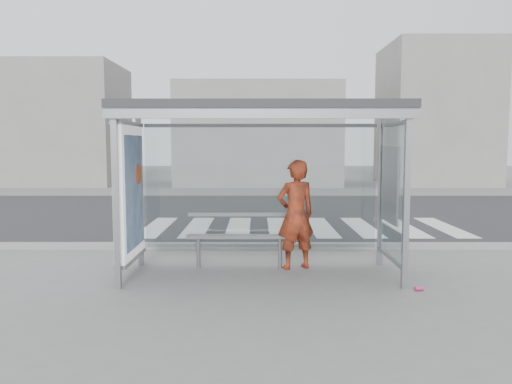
# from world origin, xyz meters

# --- Properties ---
(ground) EXTENTS (80.00, 80.00, 0.00)m
(ground) POSITION_xyz_m (0.00, 0.00, 0.00)
(ground) COLOR slate
(ground) RESTS_ON ground
(road) EXTENTS (30.00, 10.00, 0.01)m
(road) POSITION_xyz_m (0.00, 7.00, 0.00)
(road) COLOR #28282B
(road) RESTS_ON ground
(curb) EXTENTS (30.00, 0.18, 0.12)m
(curb) POSITION_xyz_m (0.00, 1.95, 0.06)
(curb) COLOR gray
(curb) RESTS_ON ground
(crosswalk) EXTENTS (7.55, 3.00, 0.00)m
(crosswalk) POSITION_xyz_m (1.00, 4.50, 0.00)
(crosswalk) COLOR silver
(crosswalk) RESTS_ON ground
(bus_shelter) EXTENTS (4.25, 1.65, 2.62)m
(bus_shelter) POSITION_xyz_m (-0.37, 0.06, 1.98)
(bus_shelter) COLOR gray
(bus_shelter) RESTS_ON ground
(building_left) EXTENTS (6.00, 5.00, 6.00)m
(building_left) POSITION_xyz_m (-10.00, 18.00, 3.00)
(building_left) COLOR gray
(building_left) RESTS_ON ground
(building_center) EXTENTS (8.00, 5.00, 5.00)m
(building_center) POSITION_xyz_m (0.00, 18.00, 2.50)
(building_center) COLOR gray
(building_center) RESTS_ON ground
(building_right) EXTENTS (5.00, 5.00, 7.00)m
(building_right) POSITION_xyz_m (9.00, 18.00, 3.50)
(building_right) COLOR gray
(building_right) RESTS_ON ground
(person) EXTENTS (0.75, 0.61, 1.77)m
(person) POSITION_xyz_m (0.57, 0.45, 0.88)
(person) COLOR #D24913
(person) RESTS_ON ground
(bench) EXTENTS (1.71, 0.31, 0.88)m
(bench) POSITION_xyz_m (-0.35, 0.50, 0.53)
(bench) COLOR slate
(bench) RESTS_ON ground
(soda_can) EXTENTS (0.12, 0.08, 0.06)m
(soda_can) POSITION_xyz_m (2.17, -0.81, 0.03)
(soda_can) COLOR #E44384
(soda_can) RESTS_ON ground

